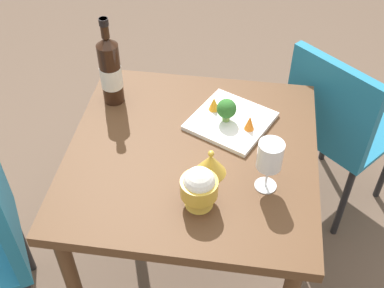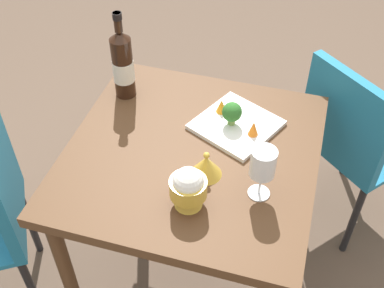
% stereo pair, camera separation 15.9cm
% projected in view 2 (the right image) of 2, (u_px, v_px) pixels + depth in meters
% --- Properties ---
extents(ground_plane, '(8.00, 8.00, 0.00)m').
position_uv_depth(ground_plane, '(192.00, 271.00, 2.12)').
color(ground_plane, brown).
extents(dining_table, '(0.82, 0.82, 0.74)m').
position_uv_depth(dining_table, '(192.00, 170.00, 1.68)').
color(dining_table, brown).
rests_on(dining_table, ground_plane).
extents(chair_by_wall, '(0.56, 0.56, 0.85)m').
position_uv_depth(chair_by_wall, '(352.00, 136.00, 1.96)').
color(chair_by_wall, teal).
rests_on(chair_by_wall, ground_plane).
extents(wine_bottle, '(0.08, 0.08, 0.33)m').
position_uv_depth(wine_bottle, '(123.00, 64.00, 1.73)').
color(wine_bottle, black).
rests_on(wine_bottle, dining_table).
extents(wine_glass, '(0.08, 0.08, 0.18)m').
position_uv_depth(wine_glass, '(263.00, 164.00, 1.39)').
color(wine_glass, white).
rests_on(wine_glass, dining_table).
extents(rice_bowl, '(0.11, 0.11, 0.14)m').
position_uv_depth(rice_bowl, '(188.00, 188.00, 1.40)').
color(rice_bowl, gold).
rests_on(rice_bowl, dining_table).
extents(rice_bowl_lid, '(0.10, 0.10, 0.09)m').
position_uv_depth(rice_bowl_lid, '(206.00, 165.00, 1.51)').
color(rice_bowl_lid, gold).
rests_on(rice_bowl_lid, dining_table).
extents(serving_plate, '(0.33, 0.33, 0.02)m').
position_uv_depth(serving_plate, '(236.00, 125.00, 1.69)').
color(serving_plate, white).
rests_on(serving_plate, dining_table).
extents(broccoli_floret, '(0.07, 0.07, 0.09)m').
position_uv_depth(broccoli_floret, '(232.00, 112.00, 1.65)').
color(broccoli_floret, '#729E4C').
rests_on(broccoli_floret, serving_plate).
extents(carrot_garnish_left, '(0.03, 0.03, 0.05)m').
position_uv_depth(carrot_garnish_left, '(253.00, 128.00, 1.62)').
color(carrot_garnish_left, orange).
rests_on(carrot_garnish_left, serving_plate).
extents(carrot_garnish_right, '(0.04, 0.04, 0.05)m').
position_uv_depth(carrot_garnish_right, '(221.00, 106.00, 1.71)').
color(carrot_garnish_right, orange).
rests_on(carrot_garnish_right, serving_plate).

